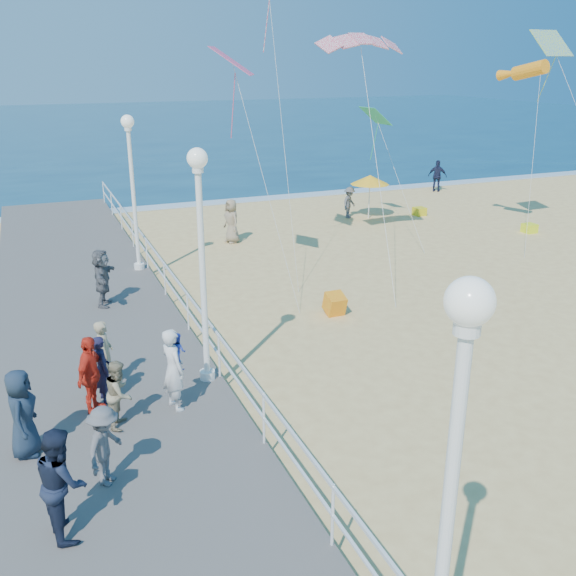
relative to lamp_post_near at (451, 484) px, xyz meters
name	(u,v)px	position (x,y,z in m)	size (l,w,h in m)	color
ground	(404,356)	(5.35, 9.00, -3.66)	(160.00, 160.00, 0.00)	#EBC87B
ocean	(100,128)	(5.35, 74.00, -3.65)	(160.00, 90.00, 0.05)	#0D3551
surf_line	(202,204)	(5.35, 29.50, -3.63)	(160.00, 1.20, 0.04)	silver
boardwalk	(114,404)	(-2.15, 9.00, -3.46)	(5.00, 44.00, 0.40)	#67625D
railing	(219,343)	(0.30, 9.00, -2.41)	(0.05, 42.00, 0.55)	white
lamp_post_near	(451,484)	(0.00, 0.00, 0.00)	(0.44, 0.44, 5.32)	white
lamp_post_mid	(201,244)	(0.00, 9.00, 0.00)	(0.44, 0.44, 5.32)	white
lamp_post_far	(132,177)	(0.00, 18.00, 0.00)	(0.44, 0.44, 5.32)	white
woman_holding_toddler	(173,369)	(-0.99, 7.97, -2.35)	(0.66, 0.44, 1.82)	silver
toddler_held	(178,351)	(-0.84, 8.12, -2.01)	(0.39, 0.30, 0.80)	blue
spectator_0	(102,369)	(-2.34, 8.88, -2.50)	(0.55, 0.36, 1.52)	#191732
spectator_1	(120,393)	(-2.15, 7.73, -2.55)	(0.69, 0.54, 1.42)	gray
spectator_2	(105,446)	(-2.66, 5.88, -2.52)	(0.96, 0.55, 1.49)	#545559
spectator_3	(91,375)	(-2.61, 8.47, -2.41)	(1.00, 0.42, 1.71)	red
spectator_4	(22,413)	(-3.95, 7.36, -2.40)	(0.85, 0.55, 1.73)	#1A2739
spectator_5	(102,278)	(-1.60, 14.79, -2.38)	(1.63, 0.52, 1.76)	#5B5C60
spectator_6	(105,353)	(-2.19, 9.59, -2.48)	(0.57, 0.37, 1.57)	#9C8C6B
spectator_7	(62,482)	(-3.42, 4.86, -2.34)	(0.89, 0.70, 1.84)	#171E33
beach_walker_a	(349,203)	(11.29, 23.61, -2.89)	(0.99, 0.57, 1.54)	#505255
beach_walker_b	(437,176)	(19.21, 27.62, -2.73)	(1.09, 0.45, 1.85)	#1B203C
beach_walker_c	(232,221)	(4.54, 21.47, -2.72)	(0.92, 0.60, 1.88)	gray
box_kite	(335,306)	(4.94, 12.33, -3.36)	(0.55, 0.55, 0.60)	#EE540E
beach_umbrella	(370,180)	(12.15, 23.17, -1.75)	(1.90, 1.90, 2.14)	white
beach_chair_left	(419,211)	(14.84, 22.76, -3.46)	(0.55, 0.55, 0.40)	yellow
beach_chair_right	(529,228)	(17.55, 17.95, -3.46)	(0.55, 0.55, 0.40)	#E5F519
kite_parafoil	(361,39)	(8.16, 17.20, 4.45)	(3.23, 0.90, 0.30)	red
kite_windsock	(530,70)	(15.76, 17.13, 3.36)	(0.56, 0.56, 2.38)	orange
kite_diamond_pink	(232,61)	(2.88, 15.56, 3.72)	(1.47, 1.47, 0.02)	#D9507F
kite_diamond_multi	(552,43)	(16.67, 17.12, 4.38)	(1.46, 1.46, 0.02)	blue
kite_diamond_green	(375,116)	(11.63, 22.02, 1.36)	(1.28, 1.28, 0.02)	#22A063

